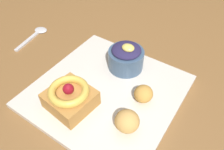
# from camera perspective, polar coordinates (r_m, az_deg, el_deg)

# --- Properties ---
(dining_table) EXTENTS (1.55, 1.06, 0.73)m
(dining_table) POSITION_cam_1_polar(r_m,az_deg,el_deg) (0.69, 10.33, 2.52)
(dining_table) COLOR brown
(dining_table) RESTS_ON ground_plane
(front_plate) EXTENTS (0.30, 0.30, 0.01)m
(front_plate) POSITION_cam_1_polar(r_m,az_deg,el_deg) (0.49, -1.32, -4.21)
(front_plate) COLOR silver
(front_plate) RESTS_ON dining_table
(cake_slice) EXTENTS (0.10, 0.09, 0.06)m
(cake_slice) POSITION_cam_1_polar(r_m,az_deg,el_deg) (0.44, -10.91, -5.62)
(cake_slice) COLOR #B77F3D
(cake_slice) RESTS_ON front_plate
(berry_ramekin) EXTENTS (0.08, 0.08, 0.07)m
(berry_ramekin) POSITION_cam_1_polar(r_m,az_deg,el_deg) (0.52, 3.68, 4.68)
(berry_ramekin) COLOR #3D5675
(berry_ramekin) RESTS_ON front_plate
(fritter_front) EXTENTS (0.04, 0.04, 0.04)m
(fritter_front) POSITION_cam_1_polar(r_m,az_deg,el_deg) (0.46, 8.21, -4.87)
(fritter_front) COLOR gold
(fritter_front) RESTS_ON front_plate
(fritter_middle) EXTENTS (0.05, 0.05, 0.04)m
(fritter_middle) POSITION_cam_1_polar(r_m,az_deg,el_deg) (0.41, 3.96, -11.92)
(fritter_middle) COLOR tan
(fritter_middle) RESTS_ON front_plate
(spoon) EXTENTS (0.04, 0.13, 0.00)m
(spoon) POSITION_cam_1_polar(r_m,az_deg,el_deg) (0.70, -19.42, 9.89)
(spoon) COLOR silver
(spoon) RESTS_ON dining_table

